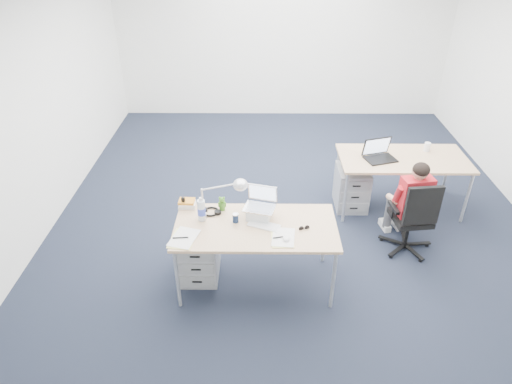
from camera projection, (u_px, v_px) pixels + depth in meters
floor at (291, 214)px, 5.95m from camera, size 7.00×7.00×0.00m
room at (297, 86)px, 5.06m from camera, size 6.02×7.02×2.80m
desk_near at (256, 230)px, 4.50m from camera, size 1.60×0.80×0.73m
desk_far at (403, 161)px, 5.75m from camera, size 1.60×0.80×0.73m
office_chair at (409, 230)px, 5.19m from camera, size 0.66×0.66×0.94m
seated_person at (408, 201)px, 5.17m from camera, size 0.39×0.63×1.11m
drawer_pedestal_near at (199, 254)px, 4.82m from camera, size 0.40×0.50×0.55m
drawer_pedestal_far at (352, 187)px, 5.99m from camera, size 0.40×0.50×0.55m
silver_laptop at (259, 205)px, 4.51m from camera, size 0.35×0.31×0.32m
wireless_keyboard at (264, 225)px, 4.47m from camera, size 0.34×0.24×0.02m
computer_mouse at (286, 238)px, 4.28m from camera, size 0.08×0.12×0.04m
headphones at (211, 211)px, 4.66m from camera, size 0.26×0.23×0.04m
can_koozie at (236, 218)px, 4.51m from camera, size 0.07×0.07×0.10m
water_bottle at (201, 209)px, 4.50m from camera, size 0.10×0.10×0.26m
bear_figurine at (222, 203)px, 4.68m from camera, size 0.10×0.09×0.16m
book_stack at (187, 204)px, 4.75m from camera, size 0.18×0.14×0.08m
cordless_phone at (183, 203)px, 4.71m from camera, size 0.04×0.03×0.13m
papers_left at (183, 239)px, 4.29m from camera, size 0.29×0.36×0.01m
papers_right at (282, 238)px, 4.30m from camera, size 0.23×0.31×0.01m
sunglasses at (304, 228)px, 4.42m from camera, size 0.12×0.08×0.03m
desk_lamp at (217, 199)px, 4.45m from camera, size 0.44×0.21×0.48m
dark_laptop at (382, 150)px, 5.60m from camera, size 0.46×0.45×0.27m
far_cup at (427, 147)px, 5.85m from camera, size 0.09×0.09×0.11m
far_papers at (377, 157)px, 5.74m from camera, size 0.23×0.31×0.01m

